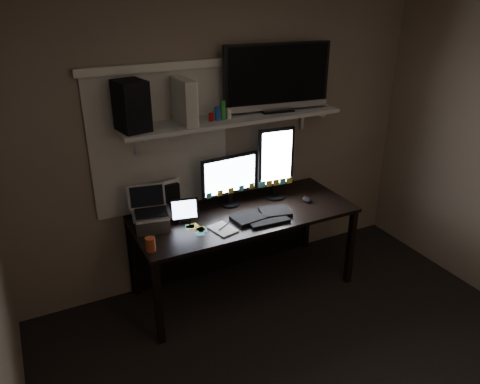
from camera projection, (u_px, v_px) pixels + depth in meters
back_wall at (224, 139)px, 3.89m from camera, size 3.60×0.00×3.60m
window_blinds at (161, 143)px, 3.64m from camera, size 1.10×0.02×1.10m
desk at (238, 225)px, 3.98m from camera, size 1.80×0.75×0.73m
wall_shelf at (233, 119)px, 3.66m from camera, size 1.80×0.35×0.03m
monitor_landscape at (230, 180)px, 3.85m from camera, size 0.51×0.08×0.44m
monitor_portrait at (276, 163)px, 3.94m from camera, size 0.32×0.09×0.63m
keyboard at (262, 215)px, 3.73m from camera, size 0.51×0.22×0.03m
mouse at (307, 199)px, 3.99m from camera, size 0.07×0.11×0.04m
notepad at (223, 229)px, 3.54m from camera, size 0.19×0.24×0.01m
tablet at (184, 210)px, 3.62m from camera, size 0.24×0.14×0.20m
file_sorter at (165, 199)px, 3.70m from camera, size 0.24×0.12×0.29m
laptop at (151, 210)px, 3.49m from camera, size 0.32×0.28×0.32m
cup at (150, 244)px, 3.25m from camera, size 0.08×0.08×0.10m
sticky_notes at (208, 227)px, 3.58m from camera, size 0.30×0.24×0.00m
tv at (277, 78)px, 3.71m from camera, size 0.90×0.26×0.53m
game_console at (185, 102)px, 3.41m from camera, size 0.11×0.28×0.33m
speaker at (131, 106)px, 3.25m from camera, size 0.23×0.27×0.35m
bottles at (220, 110)px, 3.54m from camera, size 0.24×0.08×0.15m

